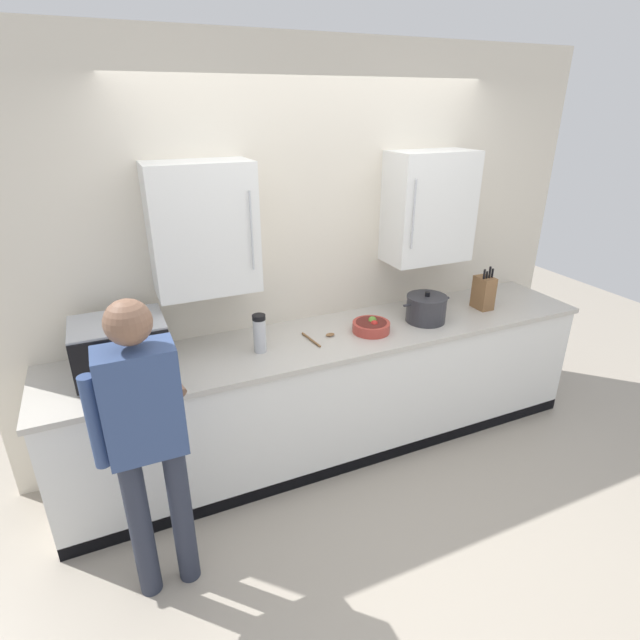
{
  "coord_description": "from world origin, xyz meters",
  "views": [
    {
      "loc": [
        -1.36,
        -1.97,
        2.35
      ],
      "look_at": [
        -0.15,
        0.73,
        1.05
      ],
      "focal_mm": 28.01,
      "sensor_mm": 36.0,
      "label": 1
    }
  ],
  "objects_px": {
    "microwave_oven": "(116,348)",
    "thermos_flask": "(260,333)",
    "knife_block": "(484,292)",
    "person_figure": "(145,431)",
    "fruit_bowl": "(371,326)",
    "wooden_spoon": "(321,337)",
    "stock_pot": "(426,309)"
  },
  "relations": [
    {
      "from": "knife_block",
      "to": "wooden_spoon",
      "type": "xyz_separation_m",
      "value": [
        -1.34,
        0.01,
        -0.12
      ]
    },
    {
      "from": "knife_block",
      "to": "wooden_spoon",
      "type": "relative_size",
      "value": 1.43
    },
    {
      "from": "knife_block",
      "to": "stock_pot",
      "type": "distance_m",
      "value": 0.54
    },
    {
      "from": "stock_pot",
      "to": "wooden_spoon",
      "type": "height_order",
      "value": "stock_pot"
    },
    {
      "from": "knife_block",
      "to": "person_figure",
      "type": "xyz_separation_m",
      "value": [
        -2.53,
        -0.67,
        -0.06
      ]
    },
    {
      "from": "microwave_oven",
      "to": "wooden_spoon",
      "type": "xyz_separation_m",
      "value": [
        1.25,
        -0.06,
        -0.15
      ]
    },
    {
      "from": "microwave_oven",
      "to": "wooden_spoon",
      "type": "bearing_deg",
      "value": -2.72
    },
    {
      "from": "fruit_bowl",
      "to": "wooden_spoon",
      "type": "distance_m",
      "value": 0.36
    },
    {
      "from": "thermos_flask",
      "to": "microwave_oven",
      "type": "bearing_deg",
      "value": 175.0
    },
    {
      "from": "thermos_flask",
      "to": "wooden_spoon",
      "type": "height_order",
      "value": "thermos_flask"
    },
    {
      "from": "knife_block",
      "to": "wooden_spoon",
      "type": "distance_m",
      "value": 1.35
    },
    {
      "from": "fruit_bowl",
      "to": "wooden_spoon",
      "type": "relative_size",
      "value": 1.09
    },
    {
      "from": "fruit_bowl",
      "to": "microwave_oven",
      "type": "bearing_deg",
      "value": 176.38
    },
    {
      "from": "thermos_flask",
      "to": "wooden_spoon",
      "type": "relative_size",
      "value": 1.06
    },
    {
      "from": "thermos_flask",
      "to": "person_figure",
      "type": "distance_m",
      "value": 1.02
    },
    {
      "from": "fruit_bowl",
      "to": "wooden_spoon",
      "type": "bearing_deg",
      "value": 173.25
    },
    {
      "from": "microwave_oven",
      "to": "knife_block",
      "type": "bearing_deg",
      "value": -1.62
    },
    {
      "from": "knife_block",
      "to": "thermos_flask",
      "type": "distance_m",
      "value": 1.77
    },
    {
      "from": "microwave_oven",
      "to": "thermos_flask",
      "type": "relative_size",
      "value": 2.04
    },
    {
      "from": "stock_pot",
      "to": "person_figure",
      "type": "height_order",
      "value": "person_figure"
    },
    {
      "from": "knife_block",
      "to": "microwave_oven",
      "type": "bearing_deg",
      "value": 178.38
    },
    {
      "from": "stock_pot",
      "to": "fruit_bowl",
      "type": "relative_size",
      "value": 1.49
    },
    {
      "from": "stock_pot",
      "to": "fruit_bowl",
      "type": "bearing_deg",
      "value": -179.86
    },
    {
      "from": "fruit_bowl",
      "to": "person_figure",
      "type": "distance_m",
      "value": 1.68
    },
    {
      "from": "knife_block",
      "to": "person_figure",
      "type": "relative_size",
      "value": 0.21
    },
    {
      "from": "knife_block",
      "to": "person_figure",
      "type": "distance_m",
      "value": 2.62
    },
    {
      "from": "microwave_oven",
      "to": "knife_block",
      "type": "xyz_separation_m",
      "value": [
        2.6,
        -0.07,
        -0.03
      ]
    },
    {
      "from": "thermos_flask",
      "to": "person_figure",
      "type": "relative_size",
      "value": 0.15
    },
    {
      "from": "fruit_bowl",
      "to": "wooden_spoon",
      "type": "height_order",
      "value": "fruit_bowl"
    },
    {
      "from": "microwave_oven",
      "to": "fruit_bowl",
      "type": "relative_size",
      "value": 1.98
    },
    {
      "from": "thermos_flask",
      "to": "person_figure",
      "type": "xyz_separation_m",
      "value": [
        -0.76,
        -0.67,
        -0.06
      ]
    },
    {
      "from": "knife_block",
      "to": "thermos_flask",
      "type": "relative_size",
      "value": 1.35
    }
  ]
}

